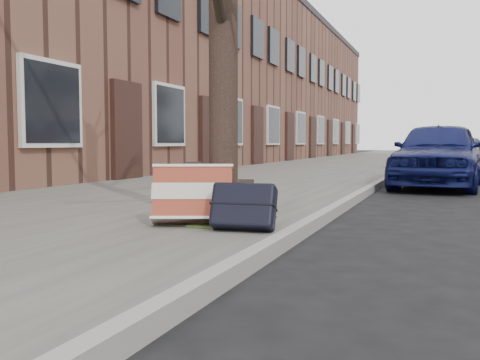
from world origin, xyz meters
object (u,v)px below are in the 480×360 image
at_px(car_near_front, 439,154).
at_px(car_near_mid, 440,151).
at_px(suitcase_navy, 244,206).
at_px(suitcase_red, 193,195).

xyz_separation_m(car_near_front, car_near_mid, (-0.05, 4.92, -0.01)).
height_order(suitcase_navy, car_near_mid, car_near_mid).
bearing_deg(suitcase_navy, suitcase_red, 159.32).
distance_m(suitcase_red, car_near_front, 6.88).
distance_m(car_near_front, car_near_mid, 4.93).
height_order(suitcase_red, car_near_mid, car_near_mid).
distance_m(suitcase_red, suitcase_navy, 0.55).
bearing_deg(car_near_mid, car_near_front, -97.63).
bearing_deg(suitcase_red, suitcase_navy, -35.35).
relative_size(suitcase_navy, car_near_front, 0.14).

